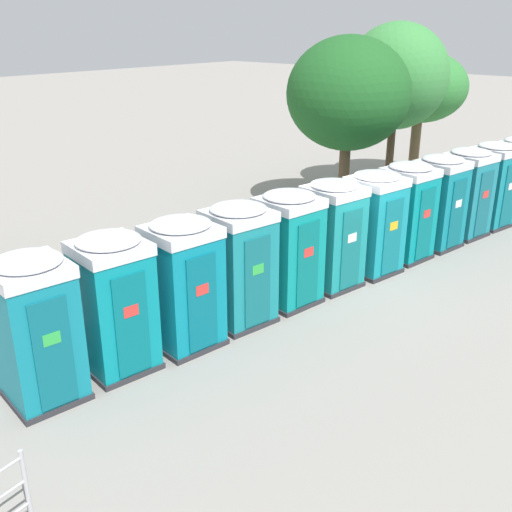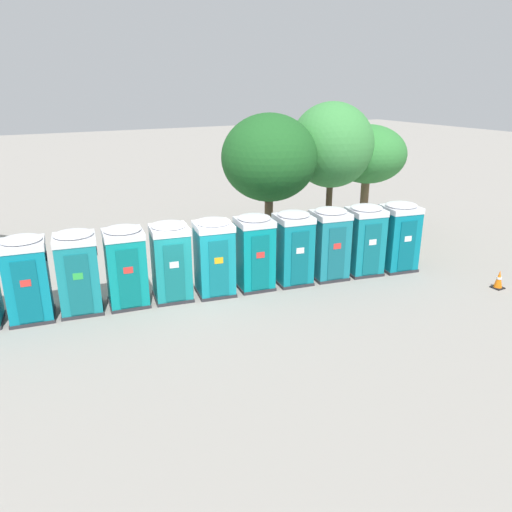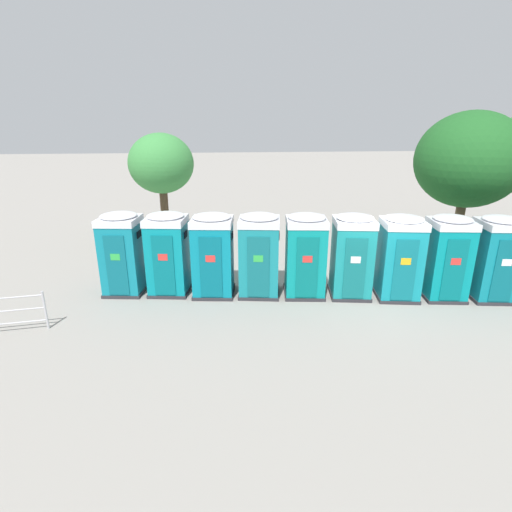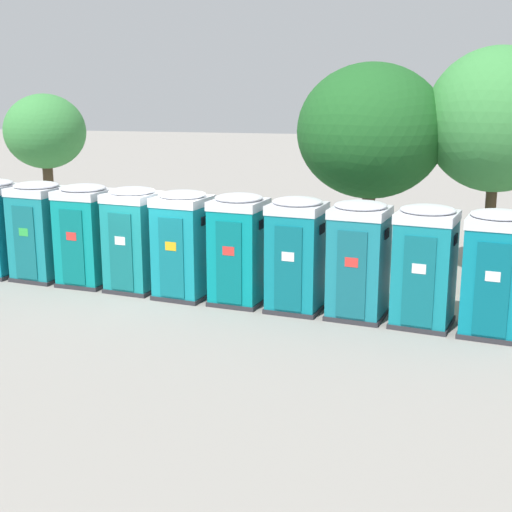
{
  "view_description": "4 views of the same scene",
  "coord_description": "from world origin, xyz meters",
  "px_view_note": "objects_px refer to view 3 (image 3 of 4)",
  "views": [
    {
      "loc": [
        -11.69,
        -7.29,
        5.87
      ],
      "look_at": [
        -3.05,
        0.26,
        1.35
      ],
      "focal_mm": 42.0,
      "sensor_mm": 36.0,
      "label": 1
    },
    {
      "loc": [
        -5.29,
        -14.42,
        6.64
      ],
      "look_at": [
        2.09,
        -0.52,
        1.13
      ],
      "focal_mm": 35.0,
      "sensor_mm": 36.0,
      "label": 2
    },
    {
      "loc": [
        -4.76,
        -11.04,
        5.11
      ],
      "look_at": [
        -3.57,
        0.34,
        1.24
      ],
      "focal_mm": 28.0,
      "sensor_mm": 36.0,
      "label": 3
    },
    {
      "loc": [
        6.12,
        -15.78,
        4.87
      ],
      "look_at": [
        2.47,
        -0.58,
        1.15
      ],
      "focal_mm": 50.0,
      "sensor_mm": 36.0,
      "label": 4
    }
  ],
  "objects_px": {
    "portapotty_5": "(352,255)",
    "street_tree_0": "(161,164)",
    "portapotty_6": "(400,257)",
    "portapotty_1": "(168,253)",
    "portapotty_4": "(305,255)",
    "portapotty_8": "(495,258)",
    "portapotty_7": "(447,257)",
    "event_barrier": "(2,313)",
    "portapotty_2": "(213,254)",
    "portapotty_0": "(123,253)",
    "street_tree_2": "(469,160)",
    "portapotty_3": "(259,254)"
  },
  "relations": [
    {
      "from": "portapotty_0",
      "to": "portapotty_4",
      "type": "distance_m",
      "value": 5.59
    },
    {
      "from": "street_tree_0",
      "to": "portapotty_4",
      "type": "bearing_deg",
      "value": -54.89
    },
    {
      "from": "portapotty_7",
      "to": "street_tree_0",
      "type": "xyz_separation_m",
      "value": [
        -9.1,
        7.69,
        2.03
      ]
    },
    {
      "from": "event_barrier",
      "to": "portapotty_1",
      "type": "bearing_deg",
      "value": 29.29
    },
    {
      "from": "portapotty_2",
      "to": "event_barrier",
      "type": "bearing_deg",
      "value": -160.05
    },
    {
      "from": "portapotty_6",
      "to": "portapotty_1",
      "type": "bearing_deg",
      "value": 170.98
    },
    {
      "from": "portapotty_3",
      "to": "event_barrier",
      "type": "bearing_deg",
      "value": -165.08
    },
    {
      "from": "portapotty_3",
      "to": "street_tree_2",
      "type": "xyz_separation_m",
      "value": [
        8.13,
        2.83,
        2.45
      ]
    },
    {
      "from": "portapotty_3",
      "to": "portapotty_6",
      "type": "height_order",
      "value": "same"
    },
    {
      "from": "street_tree_0",
      "to": "event_barrier",
      "type": "relative_size",
      "value": 2.27
    },
    {
      "from": "portapotty_7",
      "to": "portapotty_3",
      "type": "bearing_deg",
      "value": 171.49
    },
    {
      "from": "portapotty_0",
      "to": "event_barrier",
      "type": "distance_m",
      "value": 3.53
    },
    {
      "from": "portapotty_1",
      "to": "portapotty_5",
      "type": "distance_m",
      "value": 5.59
    },
    {
      "from": "portapotty_5",
      "to": "portapotty_0",
      "type": "bearing_deg",
      "value": 172.04
    },
    {
      "from": "portapotty_5",
      "to": "portapotty_8",
      "type": "height_order",
      "value": "same"
    },
    {
      "from": "street_tree_2",
      "to": "portapotty_8",
      "type": "bearing_deg",
      "value": -107.58
    },
    {
      "from": "portapotty_8",
      "to": "portapotty_2",
      "type": "bearing_deg",
      "value": 171.82
    },
    {
      "from": "portapotty_8",
      "to": "street_tree_2",
      "type": "height_order",
      "value": "street_tree_2"
    },
    {
      "from": "street_tree_0",
      "to": "street_tree_2",
      "type": "relative_size",
      "value": 0.84
    },
    {
      "from": "street_tree_2",
      "to": "portapotty_2",
      "type": "bearing_deg",
      "value": -164.21
    },
    {
      "from": "portapotty_1",
      "to": "portapotty_5",
      "type": "height_order",
      "value": "same"
    },
    {
      "from": "portapotty_1",
      "to": "street_tree_0",
      "type": "relative_size",
      "value": 0.55
    },
    {
      "from": "portapotty_0",
      "to": "street_tree_0",
      "type": "bearing_deg",
      "value": 84.78
    },
    {
      "from": "portapotty_0",
      "to": "street_tree_0",
      "type": "xyz_separation_m",
      "value": [
        0.58,
        6.29,
        2.03
      ]
    },
    {
      "from": "portapotty_7",
      "to": "portapotty_8",
      "type": "height_order",
      "value": "same"
    },
    {
      "from": "portapotty_5",
      "to": "portapotty_7",
      "type": "distance_m",
      "value": 2.79
    },
    {
      "from": "portapotty_5",
      "to": "street_tree_0",
      "type": "height_order",
      "value": "street_tree_0"
    },
    {
      "from": "portapotty_4",
      "to": "portapotty_8",
      "type": "xyz_separation_m",
      "value": [
        5.52,
        -0.86,
        0.0
      ]
    },
    {
      "from": "portapotty_2",
      "to": "street_tree_0",
      "type": "height_order",
      "value": "street_tree_0"
    },
    {
      "from": "portapotty_6",
      "to": "portapotty_4",
      "type": "bearing_deg",
      "value": 169.94
    },
    {
      "from": "portapotty_0",
      "to": "street_tree_2",
      "type": "xyz_separation_m",
      "value": [
        12.28,
        2.26,
        2.45
      ]
    },
    {
      "from": "portapotty_2",
      "to": "portapotty_6",
      "type": "height_order",
      "value": "same"
    },
    {
      "from": "portapotty_2",
      "to": "event_barrier",
      "type": "xyz_separation_m",
      "value": [
        -5.29,
        -1.92,
        -0.72
      ]
    },
    {
      "from": "portapotty_7",
      "to": "event_barrier",
      "type": "bearing_deg",
      "value": -175.53
    },
    {
      "from": "portapotty_1",
      "to": "portapotty_6",
      "type": "bearing_deg",
      "value": -9.02
    },
    {
      "from": "portapotty_0",
      "to": "portapotty_2",
      "type": "height_order",
      "value": "same"
    },
    {
      "from": "event_barrier",
      "to": "street_tree_2",
      "type": "bearing_deg",
      "value": 17.3
    },
    {
      "from": "portapotty_1",
      "to": "portapotty_5",
      "type": "relative_size",
      "value": 1.0
    },
    {
      "from": "portapotty_3",
      "to": "event_barrier",
      "type": "height_order",
      "value": "portapotty_3"
    },
    {
      "from": "portapotty_4",
      "to": "portapotty_8",
      "type": "bearing_deg",
      "value": -8.9
    },
    {
      "from": "portapotty_3",
      "to": "portapotty_6",
      "type": "relative_size",
      "value": 1.0
    },
    {
      "from": "portapotty_5",
      "to": "portapotty_6",
      "type": "height_order",
      "value": "same"
    },
    {
      "from": "portapotty_3",
      "to": "portapotty_7",
      "type": "bearing_deg",
      "value": -8.51
    },
    {
      "from": "portapotty_1",
      "to": "portapotty_8",
      "type": "xyz_separation_m",
      "value": [
        9.66,
        -1.47,
        0.0
      ]
    },
    {
      "from": "portapotty_5",
      "to": "portapotty_6",
      "type": "xyz_separation_m",
      "value": [
        1.37,
        -0.28,
        -0.0
      ]
    },
    {
      "from": "portapotty_7",
      "to": "street_tree_2",
      "type": "distance_m",
      "value": 5.12
    },
    {
      "from": "portapotty_6",
      "to": "portapotty_3",
      "type": "bearing_deg",
      "value": 170.73
    },
    {
      "from": "portapotty_2",
      "to": "portapotty_4",
      "type": "distance_m",
      "value": 2.79
    },
    {
      "from": "portapotty_3",
      "to": "portapotty_4",
      "type": "xyz_separation_m",
      "value": [
        1.38,
        -0.19,
        0.0
      ]
    },
    {
      "from": "portapotty_1",
      "to": "portapotty_7",
      "type": "distance_m",
      "value": 8.38
    }
  ]
}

